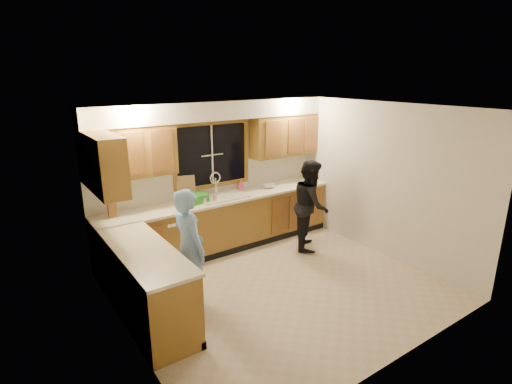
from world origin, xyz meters
TOP-DOWN VIEW (x-y plane):
  - floor at (0.00, 0.00)m, footprint 4.20×4.20m
  - ceiling at (0.00, 0.00)m, footprint 4.20×4.20m
  - wall_back at (0.00, 1.90)m, footprint 4.20×0.00m
  - wall_left at (-2.10, 0.00)m, footprint 0.00×3.80m
  - wall_right at (2.10, 0.00)m, footprint 0.00×3.80m
  - base_cabinets_back at (0.00, 1.60)m, footprint 4.20×0.60m
  - base_cabinets_left at (-1.80, 0.35)m, footprint 0.60×1.90m
  - countertop_back at (0.00, 1.58)m, footprint 4.20×0.63m
  - countertop_left at (-1.79, 0.35)m, footprint 0.63×1.90m
  - upper_cabinets_left at (-1.43, 1.73)m, footprint 1.35×0.33m
  - upper_cabinets_right at (1.43, 1.73)m, footprint 1.35×0.33m
  - upper_cabinets_return at (-1.94, 1.12)m, footprint 0.33×0.90m
  - soffit at (0.00, 1.72)m, footprint 4.20×0.35m
  - window_frame at (0.00, 1.89)m, footprint 1.44×0.03m
  - sink at (0.00, 1.60)m, footprint 0.86×0.52m
  - dishwasher at (-0.85, 1.59)m, footprint 0.60×0.56m
  - stove at (-1.80, -0.22)m, footprint 0.58×0.75m
  - man at (-1.23, 0.30)m, footprint 0.43×0.61m
  - woman at (1.28, 0.79)m, footprint 0.93×0.95m
  - knife_block at (-1.77, 1.68)m, footprint 0.11×0.09m
  - cutting_board at (-0.53, 1.82)m, footprint 0.32×0.18m
  - dish_crate at (-0.46, 1.60)m, footprint 0.31×0.29m
  - soap_bottle at (0.51, 1.79)m, footprint 0.11×0.12m
  - bowl at (1.00, 1.63)m, footprint 0.31×0.31m
  - can_left at (-0.40, 1.43)m, footprint 0.08×0.08m
  - can_right at (-0.22, 1.42)m, footprint 0.06×0.06m

SIDE VIEW (x-z plane):
  - floor at x=0.00m, z-range 0.00..0.00m
  - dishwasher at x=-0.85m, z-range 0.00..0.82m
  - base_cabinets_back at x=0.00m, z-range 0.00..0.88m
  - base_cabinets_left at x=-1.80m, z-range 0.00..0.88m
  - stove at x=-1.80m, z-range 0.00..0.90m
  - woman at x=1.28m, z-range 0.00..1.54m
  - man at x=-1.23m, z-range 0.00..1.59m
  - sink at x=0.00m, z-range 0.58..1.15m
  - countertop_back at x=0.00m, z-range 0.88..0.92m
  - countertop_left at x=-1.79m, z-range 0.88..0.92m
  - bowl at x=1.00m, z-range 0.92..0.98m
  - can_left at x=-0.40m, z-range 0.92..1.03m
  - can_right at x=-0.22m, z-range 0.92..1.04m
  - dish_crate at x=-0.46m, z-range 0.92..1.06m
  - soap_bottle at x=0.51m, z-range 0.92..1.11m
  - knife_block at x=-1.77m, z-range 0.92..1.13m
  - cutting_board at x=-0.53m, z-range 0.92..1.32m
  - wall_back at x=0.00m, z-range -0.85..3.35m
  - wall_left at x=-2.10m, z-range -0.65..3.15m
  - wall_right at x=2.10m, z-range -0.65..3.15m
  - window_frame at x=0.00m, z-range 1.03..2.17m
  - upper_cabinets_left at x=-1.43m, z-range 1.45..2.20m
  - upper_cabinets_right at x=1.43m, z-range 1.45..2.20m
  - upper_cabinets_return at x=-1.94m, z-range 1.45..2.20m
  - soffit at x=0.00m, z-range 2.20..2.50m
  - ceiling at x=0.00m, z-range 2.50..2.50m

